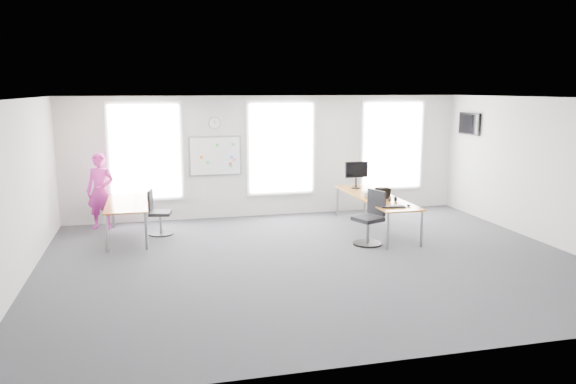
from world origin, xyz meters
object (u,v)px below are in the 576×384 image
object	(u,v)px
desk_right	(375,198)
person	(100,191)
headphones	(392,199)
desk_left	(127,205)
monitor	(356,172)
keyboard	(393,207)
chair_right	(370,221)
chair_left	(158,215)

from	to	relation	value
desk_right	person	size ratio (longest dim) A/B	1.84
person	headphones	xyz separation A→B (m)	(6.14, -2.26, -0.04)
desk_left	monitor	size ratio (longest dim) A/B	3.30
keyboard	monitor	world-z (taller)	monitor
keyboard	headphones	world-z (taller)	headphones
person	monitor	size ratio (longest dim) A/B	2.67
chair_right	headphones	bearing A→B (deg)	100.73
person	desk_left	bearing A→B (deg)	-39.54
person	headphones	bearing A→B (deg)	-1.25
headphones	monitor	size ratio (longest dim) A/B	0.28
chair_right	desk_right	bearing A→B (deg)	130.61
chair_left	headphones	xyz separation A→B (m)	(4.91, -1.41, 0.39)
chair_right	person	bearing A→B (deg)	-138.36
chair_right	person	xyz separation A→B (m)	(-5.47, 2.70, 0.38)
desk_right	keyboard	xyz separation A→B (m)	(-0.12, -1.21, 0.06)
headphones	desk_right	bearing A→B (deg)	93.79
desk_right	person	world-z (taller)	person
desk_right	chair_left	distance (m)	4.86
person	keyboard	bearing A→B (deg)	-6.69
chair_right	keyboard	size ratio (longest dim) A/B	2.26
monitor	keyboard	bearing A→B (deg)	-93.84
headphones	chair_left	bearing A→B (deg)	156.91
chair_right	monitor	distance (m)	2.32
desk_right	person	xyz separation A→B (m)	(-6.02, 1.62, 0.14)
desk_left	chair_right	distance (m)	5.15
chair_right	chair_left	size ratio (longest dim) A/B	1.12
chair_right	person	distance (m)	6.11
keyboard	monitor	bearing A→B (deg)	100.22
desk_right	chair_right	size ratio (longest dim) A/B	2.87
chair_right	person	world-z (taller)	person
headphones	chair_right	bearing A→B (deg)	-154.25
headphones	monitor	world-z (taller)	monitor
desk_right	keyboard	bearing A→B (deg)	-95.52
monitor	chair_right	bearing A→B (deg)	-105.26
desk_right	chair_left	world-z (taller)	chair_left
monitor	person	bearing A→B (deg)	172.65
desk_right	desk_left	world-z (taller)	desk_left
desk_right	monitor	size ratio (longest dim) A/B	4.90
person	chair_right	bearing A→B (deg)	-7.29
desk_left	chair_right	xyz separation A→B (m)	(4.86, -1.69, -0.23)
chair_right	monitor	xyz separation A→B (m)	(0.50, 2.16, 0.68)
chair_left	keyboard	size ratio (longest dim) A/B	2.01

